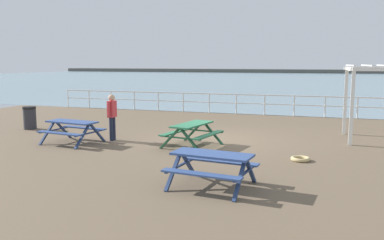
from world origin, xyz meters
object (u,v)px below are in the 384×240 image
Objects in this scene: picnic_table_near_right at (72,127)px; lattice_pergola at (383,85)px; picnic_table_near_left at (192,129)px; litter_bin at (30,118)px; picnic_table_mid_centre at (212,162)px; visitor at (112,114)px.

picnic_table_near_right is 10.97m from lattice_pergola.
picnic_table_near_left is 7.70m from litter_bin.
litter_bin is (-3.47, 2.02, -0.10)m from picnic_table_near_right.
picnic_table_near_right is at bearing -162.40° from lattice_pergola.
lattice_pergola is at bearing 28.44° from picnic_table_near_right.
picnic_table_mid_centre is (5.92, -3.30, 0.00)m from picnic_table_near_right.
picnic_table_mid_centre is at bearing -123.91° from lattice_pergola.
picnic_table_mid_centre is 6.39m from visitor.
litter_bin is (-4.55, 1.15, -0.47)m from visitor.
visitor reaches higher than picnic_table_near_left.
visitor is (-4.84, 4.16, 0.36)m from picnic_table_mid_centre.
lattice_pergola is at bearing 65.76° from picnic_table_mid_centre.
visitor is at bearing -14.23° from litter_bin.
picnic_table_mid_centre is 10.79m from litter_bin.
visitor is 4.72m from litter_bin.
litter_bin is at bearing 91.82° from picnic_table_near_left.
visitor is at bearing 146.03° from picnic_table_mid_centre.
lattice_pergola is at bearing -163.88° from visitor.
lattice_pergola is (9.11, 2.95, 1.05)m from visitor.
visitor is at bearing 99.15° from picnic_table_near_left.
visitor is 9.63m from lattice_pergola.
visitor is 1.75× the size of litter_bin.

